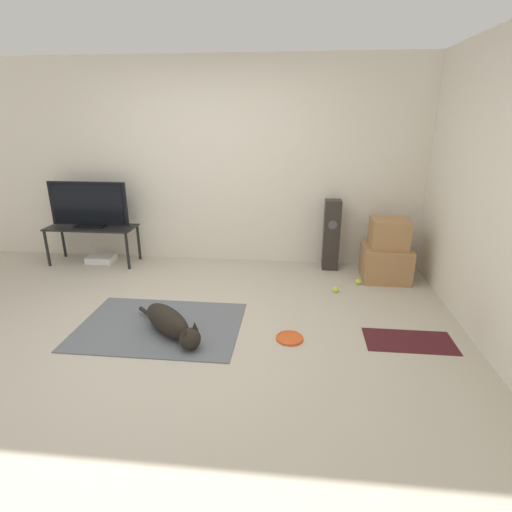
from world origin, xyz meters
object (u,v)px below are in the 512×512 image
Objects in this scene: frisbee at (290,338)px; dog at (171,323)px; tv_stand at (92,231)px; tv at (88,205)px; floor_speaker at (331,235)px; cardboard_box_upper at (389,233)px; cardboard_box_lower at (385,263)px; tennis_ball_by_boxes at (358,282)px; tennis_ball_near_speaker at (336,290)px; game_console at (101,259)px.

dog is at bearing -176.97° from frisbee.
tv reaches higher than tv_stand.
cardboard_box_upper is at bearing -24.20° from floor_speaker.
tennis_ball_by_boxes is at bearing -147.12° from cardboard_box_lower.
tennis_ball_near_speaker is at bearing 65.18° from frisbee.
frisbee is at bearing -32.67° from tv_stand.
cardboard_box_lower is 0.37m from cardboard_box_upper.
dog is 0.85× the size of floor_speaker.
tv is at bearing 90.00° from tv_stand.
floor_speaker reaches higher than frisbee.
game_console is (0.06, 0.04, -0.40)m from tv_stand.
frisbee is 1.91m from floor_speaker.
tennis_ball_near_speaker is at bearing -88.66° from floor_speaker.
game_console is (-3.05, 0.68, 0.01)m from tennis_ball_near_speaker.
tennis_ball_near_speaker is (3.11, -0.64, -0.40)m from tv_stand.
tv is at bearing 173.42° from tennis_ball_by_boxes.
tennis_ball_near_speaker is at bearing -137.97° from tennis_ball_by_boxes.
dog is 1.83× the size of cardboard_box_upper.
dog reaches higher than game_console.
tv_stand is at bearing 177.44° from cardboard_box_upper.
cardboard_box_lower is at bearing -2.68° from tv.
floor_speaker is (-0.63, 0.29, 0.25)m from cardboard_box_lower.
floor_speaker is 3.11m from tv.
tv is at bearing 132.17° from dog.
frisbee is at bearing -32.71° from tv.
cardboard_box_lower is 0.53× the size of tv.
tv is 15.39× the size of tennis_ball_near_speaker.
cardboard_box_lower is at bearing 36.17° from dog.
dog reaches higher than tennis_ball_near_speaker.
cardboard_box_upper is 0.41× the size of tv.
tennis_ball_near_speaker is 0.19× the size of game_console.
game_console is at bearing 32.69° from tv.
tv reaches higher than dog.
tv_stand is at bearing 177.36° from cardboard_box_lower.
floor_speaker reaches higher than game_console.
tennis_ball_by_boxes is at bearing 36.76° from dog.
cardboard_box_upper reaches higher than dog.
game_console is (-3.33, 0.43, 0.01)m from tennis_ball_by_boxes.
tennis_ball_near_speaker is (0.02, -0.76, -0.41)m from floor_speaker.
frisbee is 1.15m from tennis_ball_near_speaker.
floor_speaker reaches higher than dog.
tv is 2.93× the size of game_console.
tv_stand is 3.28× the size of game_console.
tv_stand is (-3.73, 0.17, -0.13)m from cardboard_box_upper.
frisbee is 3.09m from game_console.
tennis_ball_by_boxes is 0.37m from tennis_ball_near_speaker.
tv_stand reaches higher than dog.
cardboard_box_lower is at bearing 32.88° from tennis_ball_by_boxes.
dog reaches higher than tennis_ball_by_boxes.
floor_speaker is at bearing 50.82° from dog.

